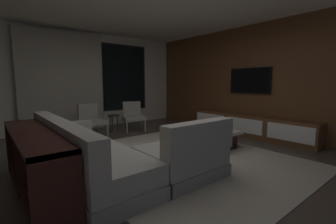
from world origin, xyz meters
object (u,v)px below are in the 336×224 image
Objects in this scene: coffee_table at (201,138)px; side_stool at (114,118)px; sectional_couch at (113,157)px; accent_chair_by_curtain at (91,119)px; console_table_behind_couch at (35,160)px; book_stack_on_coffee_table at (202,126)px; media_console at (251,126)px; mounted_tv at (250,80)px; accent_chair_near_window at (133,115)px.

coffee_table is 2.52× the size of side_stool.
sectional_couch is 3.21× the size of accent_chair_by_curtain.
accent_chair_by_curtain is at bearing 57.08° from console_table_behind_couch.
book_stack_on_coffee_table is 0.14× the size of console_table_behind_couch.
sectional_couch reaches higher than side_stool.
accent_chair_by_curtain is 0.37× the size of console_table_behind_couch.
mounted_tv is at bearing 47.55° from media_console.
console_table_behind_couch is (-0.91, 0.13, 0.12)m from sectional_couch.
side_stool is at bearing 106.62° from coffee_table.
mounted_tv reaches higher than console_table_behind_couch.
side_stool is at bearing 137.83° from mounted_tv.
accent_chair_by_curtain is (-1.15, 0.04, 0.00)m from accent_chair_near_window.
accent_chair_near_window is 3.14m from mounted_tv.
sectional_couch is 2.16× the size of coffee_table.
side_stool is at bearing 63.86° from sectional_couch.
sectional_couch is 1.19× the size of console_table_behind_couch.
accent_chair_near_window is 3.63m from console_table_behind_couch.
mounted_tv is at bearing -42.17° from side_stool.
accent_chair_near_window is at bearing 99.02° from book_stack_on_coffee_table.
accent_chair_near_window is 3.04m from media_console.
media_console is (2.37, -2.51, -0.12)m from side_stool.
accent_chair_near_window is at bearing 94.88° from coffee_table.
accent_chair_near_window is 1.15m from accent_chair_by_curtain.
coffee_table is at bearing -73.38° from side_stool.
side_stool is 0.22× the size of console_table_behind_couch.
book_stack_on_coffee_table is 1.93m from mounted_tv.
sectional_couch is 2.02m from coffee_table.
sectional_couch reaches higher than accent_chair_by_curtain.
console_table_behind_couch is at bearing -138.68° from accent_chair_near_window.
mounted_tv is at bearing -0.26° from book_stack_on_coffee_table.
coffee_table is at bearing -85.12° from accent_chair_near_window.
console_table_behind_couch is at bearing -178.53° from coffee_table.
media_console reaches higher than book_stack_on_coffee_table.
coffee_table is 2.53m from side_stool.
coffee_table is at bearing 176.79° from media_console.
media_console is (3.66, 0.11, -0.04)m from sectional_couch.
book_stack_on_coffee_table is 2.70m from accent_chair_by_curtain.
accent_chair_near_window reaches higher than media_console.
coffee_table is at bearing 1.47° from console_table_behind_couch.
book_stack_on_coffee_table is 2.46m from side_stool.
console_table_behind_couch is (-3.07, -0.19, 0.01)m from book_stack_on_coffee_table.
book_stack_on_coffee_table is at bearing -69.24° from side_stool.
side_stool is at bearing 48.56° from console_table_behind_couch.
media_console is (1.65, -0.09, 0.06)m from coffee_table.
accent_chair_by_curtain reaches higher than side_stool.
accent_chair_near_window is (1.81, 2.52, 0.14)m from sectional_couch.
book_stack_on_coffee_table is (0.15, 0.11, 0.21)m from coffee_table.
sectional_couch is 5.43× the size of side_stool.
mounted_tv is at bearing 4.63° from sectional_couch.
side_stool is (-0.72, 2.42, 0.19)m from coffee_table.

